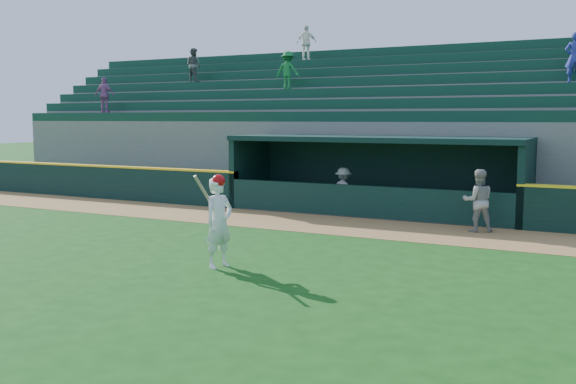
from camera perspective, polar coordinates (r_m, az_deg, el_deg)
name	(u,v)px	position (r m, az deg, el deg)	size (l,w,h in m)	color
ground	(254,259)	(13.97, -3.01, -5.98)	(120.00, 120.00, 0.00)	#134511
warning_track	(341,225)	(18.29, 4.73, -2.98)	(40.00, 3.00, 0.01)	olive
field_wall_left	(68,181)	(26.59, -18.96, 0.97)	(15.50, 0.30, 1.20)	black
wall_stripe_left	(67,165)	(26.54, -19.01, 2.32)	(15.50, 0.32, 0.06)	yellow
dugout_player_front	(478,201)	(17.84, 16.53, -0.75)	(0.82, 0.64, 1.69)	#999994
dugout_player_inside	(343,191)	(20.57, 4.95, 0.13)	(0.95, 0.54, 1.47)	#9E9E99
dugout	(378,170)	(21.01, 8.00, 1.94)	(9.40, 2.80, 2.46)	slate
stands	(418,135)	(25.31, 11.46, 4.99)	(34.50, 6.25, 7.03)	slate
batter_at_plate	(219,221)	(13.10, -6.17, -2.58)	(0.61, 0.84, 1.93)	white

